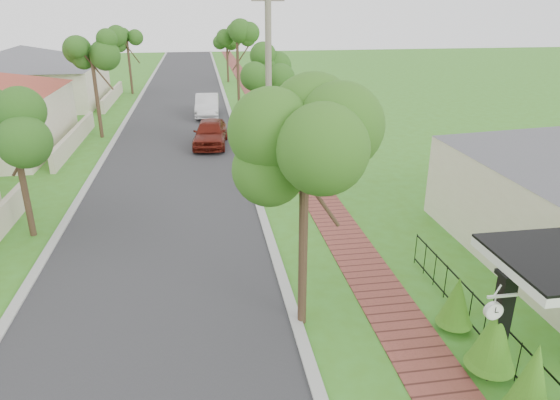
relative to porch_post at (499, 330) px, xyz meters
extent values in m
plane|color=#3C751C|center=(-4.55, 1.00, -1.12)|extent=(160.00, 160.00, 0.00)
cube|color=#28282B|center=(-7.55, 21.00, -1.12)|extent=(7.00, 120.00, 0.02)
cube|color=#9E9E99|center=(-3.90, 21.00, -1.12)|extent=(0.30, 120.00, 0.10)
cube|color=#9E9E99|center=(-11.20, 21.00, -1.12)|extent=(0.30, 120.00, 0.10)
cube|color=brown|center=(-1.30, 21.00, -1.12)|extent=(1.50, 120.00, 0.03)
cube|color=black|center=(0.00, 0.00, 0.14)|extent=(0.30, 0.30, 2.52)
cube|color=black|center=(0.00, 0.00, -1.00)|extent=(0.48, 0.48, 0.24)
cube|color=black|center=(0.00, 0.00, 1.34)|extent=(0.42, 0.42, 0.10)
cube|color=black|center=(0.35, 1.00, -0.17)|extent=(0.03, 8.00, 0.03)
cube|color=black|center=(0.35, 1.00, -0.97)|extent=(0.03, 8.00, 0.03)
cylinder|color=black|center=(0.35, -1.00, -0.62)|extent=(0.02, 0.02, 1.00)
cylinder|color=black|center=(0.35, -0.33, -0.62)|extent=(0.02, 0.02, 1.00)
cylinder|color=black|center=(0.35, 0.33, -0.62)|extent=(0.02, 0.02, 1.00)
cylinder|color=black|center=(0.35, 1.00, -0.62)|extent=(0.02, 0.02, 1.00)
cylinder|color=black|center=(0.35, 1.67, -0.62)|extent=(0.02, 0.02, 1.00)
cylinder|color=black|center=(0.35, 2.33, -0.62)|extent=(0.02, 0.02, 1.00)
cylinder|color=black|center=(0.35, 3.00, -0.62)|extent=(0.02, 0.02, 1.00)
cylinder|color=black|center=(0.35, 3.67, -0.62)|extent=(0.02, 0.02, 1.00)
cylinder|color=black|center=(0.35, 4.33, -0.62)|extent=(0.02, 0.02, 1.00)
cylinder|color=black|center=(0.35, 5.00, -0.62)|extent=(0.02, 0.02, 1.00)
cylinder|color=#382619|center=(-3.05, 17.00, 1.15)|extent=(0.22, 0.22, 4.55)
sphere|color=#1F4612|center=(-3.05, 17.00, 3.56)|extent=(1.70, 1.70, 1.70)
cylinder|color=#382619|center=(-3.05, 31.00, 1.33)|extent=(0.22, 0.22, 4.90)
sphere|color=#1F4612|center=(-3.05, 31.00, 3.92)|extent=(1.70, 1.70, 1.70)
cylinder|color=#382619|center=(-3.05, 45.00, 0.98)|extent=(0.22, 0.22, 4.20)
sphere|color=#1F4612|center=(-3.05, 45.00, 3.20)|extent=(1.70, 1.70, 1.70)
cylinder|color=#382619|center=(-12.05, 9.00, 0.80)|extent=(0.22, 0.22, 3.85)
sphere|color=#1F4612|center=(-12.05, 9.00, 2.84)|extent=(1.60, 1.60, 1.60)
cylinder|color=#382619|center=(-12.05, 23.00, 1.33)|extent=(0.22, 0.22, 4.90)
sphere|color=#1F4612|center=(-12.05, 23.00, 3.92)|extent=(1.70, 1.70, 1.70)
cylinder|color=#382619|center=(-12.05, 39.00, 1.15)|extent=(0.22, 0.22, 4.55)
sphere|color=#1F4612|center=(-12.05, 39.00, 3.56)|extent=(1.70, 1.70, 1.70)
cone|color=#235B12|center=(-0.10, -1.34, -0.04)|extent=(0.76, 0.76, 1.40)
sphere|color=#235B12|center=(-0.10, -0.03, -0.74)|extent=(0.82, 0.82, 0.82)
cone|color=#235B12|center=(-0.10, -0.03, -0.05)|extent=(0.93, 0.93, 1.38)
sphere|color=#235B12|center=(-0.10, 1.59, -0.80)|extent=(0.68, 0.68, 0.68)
cone|color=#235B12|center=(-0.10, 1.59, -0.22)|extent=(0.77, 0.77, 1.16)
cube|color=#BFB299|center=(-13.15, 21.00, -0.62)|extent=(0.25, 10.00, 1.00)
cube|color=beige|center=(-19.55, 35.00, 0.38)|extent=(11.00, 10.00, 3.00)
pyramid|color=#4C4C51|center=(-19.55, 35.00, 2.68)|extent=(15.56, 15.56, 1.60)
cube|color=#BFB299|center=(-13.15, 35.00, -0.62)|extent=(0.25, 10.00, 1.00)
imported|color=#59150D|center=(-5.55, 19.96, -0.37)|extent=(2.25, 4.57, 1.50)
imported|color=silver|center=(-5.55, 28.25, -0.36)|extent=(1.82, 4.66, 1.51)
cylinder|color=#382619|center=(-3.75, 2.50, 1.08)|extent=(0.22, 0.22, 4.40)
sphere|color=#35681E|center=(-3.75, 2.50, 3.40)|extent=(2.19, 2.19, 2.19)
cylinder|color=gray|center=(-3.40, 11.00, 2.92)|extent=(0.24, 0.24, 8.09)
cube|color=gray|center=(-3.40, 11.00, 6.57)|extent=(1.20, 0.08, 0.08)
cube|color=white|center=(-0.36, -0.40, 1.13)|extent=(0.64, 0.05, 0.05)
cylinder|color=white|center=(-0.50, -0.40, 0.98)|extent=(0.02, 0.02, 0.27)
cylinder|color=white|center=(-0.50, -0.40, 0.80)|extent=(0.38, 0.10, 0.38)
cylinder|color=white|center=(-0.50, -0.45, 0.80)|extent=(0.33, 0.01, 0.33)
cylinder|color=white|center=(-0.50, -0.34, 0.80)|extent=(0.33, 0.01, 0.33)
cube|color=black|center=(-0.50, -0.46, 0.86)|extent=(0.02, 0.01, 0.13)
cube|color=black|center=(-0.46, -0.46, 0.80)|extent=(0.08, 0.01, 0.02)
camera|label=1|loc=(-5.97, -7.99, 6.44)|focal=32.00mm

